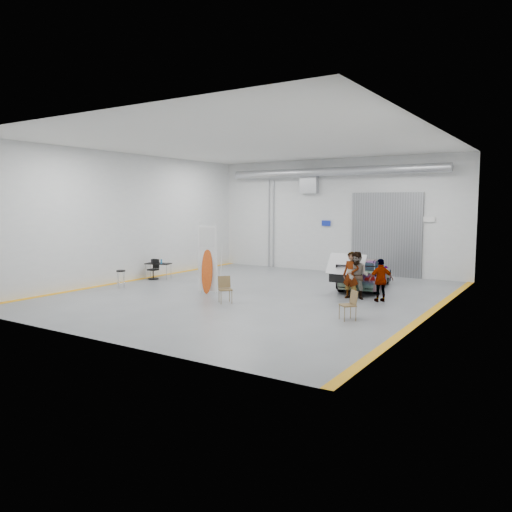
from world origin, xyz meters
The scene contains 13 objects.
ground centered at (0.00, 0.00, 0.00)m, with size 16.00×16.00×0.00m, color slate.
room_shell centered at (0.24, 2.22, 4.08)m, with size 14.02×16.18×6.01m.
sedan_car centered at (3.25, 3.80, 0.65)m, with size 1.84×4.51×1.31m, color white.
person_a centered at (3.63, 1.24, 0.91)m, with size 0.66×0.43×1.82m, color #986D52.
person_b centered at (3.90, 1.24, 0.92)m, with size 0.89×0.69×1.83m, color slate.
person_c centered at (4.82, 1.24, 0.81)m, with size 0.94×0.39×1.62m, color brown.
surfboard_display centered at (-1.73, -0.91, 1.19)m, with size 0.82×0.35×2.94m.
folding_chair_near centered at (0.08, -2.07, 0.31)m, with size 0.64×0.74×0.98m.
folding_chair_far centered at (4.93, -2.22, 0.29)m, with size 0.62×0.70×0.94m.
shop_stool centered at (-5.60, -1.92, 0.39)m, with size 0.40×0.40×0.79m.
work_table centered at (-6.26, 1.01, 0.76)m, with size 1.33×0.93×0.98m.
office_chair centered at (-6.26, 0.77, 0.42)m, with size 0.51×0.51×0.96m.
trunk_lid centered at (3.25, 1.79, 1.33)m, with size 1.53×0.93×0.04m, color silver.
Camera 1 is at (10.77, -16.71, 3.64)m, focal length 35.00 mm.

